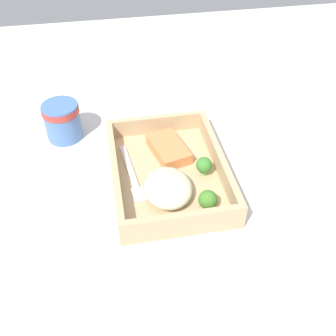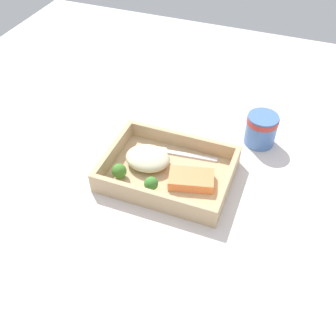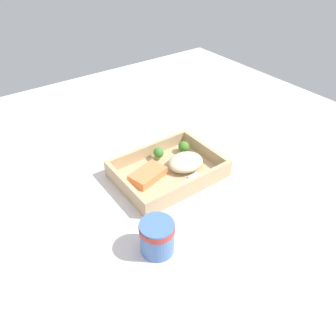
{
  "view_description": "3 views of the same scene",
  "coord_description": "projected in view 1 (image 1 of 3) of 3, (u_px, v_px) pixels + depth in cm",
  "views": [
    {
      "loc": [
        53.19,
        -9.85,
        51.91
      ],
      "look_at": [
        0.0,
        0.0,
        2.7
      ],
      "focal_mm": 42.0,
      "sensor_mm": 36.0,
      "label": 1
    },
    {
      "loc": [
        -22.15,
        58.57,
        64.18
      ],
      "look_at": [
        0.0,
        0.0,
        2.7
      ],
      "focal_mm": 42.0,
      "sensor_mm": 36.0,
      "label": 2
    },
    {
      "loc": [
        -42.01,
        -57.58,
        58.17
      ],
      "look_at": [
        0.0,
        0.0,
        2.7
      ],
      "focal_mm": 35.0,
      "sensor_mm": 36.0,
      "label": 3
    }
  ],
  "objects": [
    {
      "name": "fork",
      "position": [
        132.0,
        176.0,
        0.73
      ],
      "size": [
        15.89,
        3.39,
        0.44
      ],
      "color": "silver",
      "rests_on": "takeout_tray"
    },
    {
      "name": "paper_cup",
      "position": [
        62.0,
        119.0,
        0.82
      ],
      "size": [
        7.63,
        7.63,
        7.94
      ],
      "color": "#4A72B4",
      "rests_on": "ground_plane"
    },
    {
      "name": "salmon_fillet",
      "position": [
        169.0,
        149.0,
        0.78
      ],
      "size": [
        10.9,
        8.02,
        2.28
      ],
      "primitive_type": "cube",
      "rotation": [
        0.0,
        0.0,
        0.25
      ],
      "color": "#EF844C",
      "rests_on": "takeout_tray"
    },
    {
      "name": "broccoli_floret_2",
      "position": [
        204.0,
        165.0,
        0.72
      ],
      "size": [
        3.02,
        3.02,
        3.89
      ],
      "color": "#7EAF60",
      "rests_on": "takeout_tray"
    },
    {
      "name": "takeout_tray",
      "position": [
        168.0,
        176.0,
        0.75
      ],
      "size": [
        28.36,
        20.82,
        1.2
      ],
      "primitive_type": "cube",
      "color": "tan",
      "rests_on": "ground_plane"
    },
    {
      "name": "ground_plane",
      "position": [
        168.0,
        182.0,
        0.76
      ],
      "size": [
        160.0,
        160.0,
        2.0
      ],
      "primitive_type": "cube",
      "color": "silver"
    },
    {
      "name": "mashed_potatoes",
      "position": [
        168.0,
        188.0,
        0.69
      ],
      "size": [
        10.33,
        8.6,
        3.61
      ],
      "primitive_type": "ellipsoid",
      "color": "beige",
      "rests_on": "takeout_tray"
    },
    {
      "name": "broccoli_floret_1",
      "position": [
        208.0,
        200.0,
        0.67
      ],
      "size": [
        3.33,
        3.33,
        3.64
      ],
      "color": "#7DA156",
      "rests_on": "takeout_tray"
    },
    {
      "name": "tray_rim",
      "position": [
        168.0,
        166.0,
        0.73
      ],
      "size": [
        28.36,
        20.82,
        3.78
      ],
      "color": "tan",
      "rests_on": "takeout_tray"
    }
  ]
}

